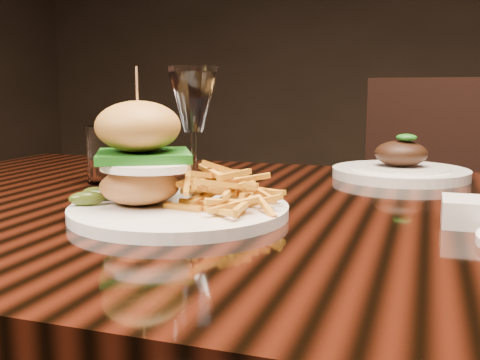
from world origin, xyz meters
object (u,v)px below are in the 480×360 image
(dining_table, at_px, (314,261))
(wine_glass, at_px, (193,104))
(far_dish, at_px, (400,169))
(burger_plate, at_px, (170,179))
(chair_far, at_px, (431,222))

(dining_table, xyz_separation_m, wine_glass, (-0.17, -0.03, 0.22))
(far_dish, bearing_deg, burger_plate, -122.33)
(wine_glass, distance_m, far_dish, 0.47)
(wine_glass, height_order, chair_far, same)
(wine_glass, bearing_deg, dining_table, 9.96)
(burger_plate, height_order, far_dish, burger_plate)
(burger_plate, xyz_separation_m, chair_far, (0.34, 0.99, -0.26))
(burger_plate, xyz_separation_m, far_dish, (0.27, 0.43, -0.03))
(chair_far, bearing_deg, far_dish, -85.37)
(wine_glass, xyz_separation_m, far_dish, (0.27, 0.36, -0.13))
(wine_glass, bearing_deg, chair_far, 69.78)
(burger_plate, distance_m, wine_glass, 0.12)
(burger_plate, bearing_deg, dining_table, 14.15)
(far_dish, xyz_separation_m, chair_far, (0.07, 0.56, -0.23))
(dining_table, bearing_deg, burger_plate, -149.40)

